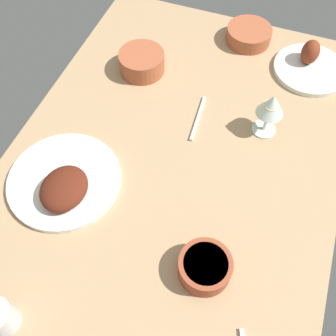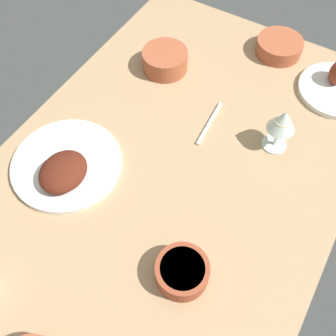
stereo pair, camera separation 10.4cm
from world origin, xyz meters
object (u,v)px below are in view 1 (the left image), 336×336
at_px(plate_far_side, 64,183).
at_px(fork_loose, 198,118).
at_px(bowl_potatoes, 205,267).
at_px(bowl_sauce, 142,62).
at_px(plate_center_main, 310,65).
at_px(bowl_pasta, 249,34).
at_px(wine_glass, 271,107).

relative_size(plate_far_side, fork_loose, 1.75).
bearing_deg(fork_loose, bowl_potatoes, 15.50).
height_order(bowl_sauce, fork_loose, bowl_sauce).
height_order(bowl_potatoes, fork_loose, bowl_potatoes).
distance_m(bowl_sauce, fork_loose, 0.27).
xyz_separation_m(plate_far_side, fork_loose, (-0.34, 0.26, -0.02)).
bearing_deg(bowl_potatoes, plate_far_side, -102.28).
distance_m(plate_center_main, fork_loose, 0.42).
bearing_deg(plate_far_side, plate_center_main, 141.46).
height_order(plate_far_side, fork_loose, plate_far_side).
xyz_separation_m(bowl_potatoes, bowl_sauce, (-0.56, -0.39, 0.00)).
relative_size(plate_far_side, bowl_pasta, 1.99).
height_order(bowl_potatoes, bowl_sauce, bowl_sauce).
bearing_deg(wine_glass, plate_center_main, 164.52).
bearing_deg(plate_center_main, bowl_potatoes, -9.02).
bearing_deg(wine_glass, bowl_pasta, -159.17).
distance_m(bowl_pasta, fork_loose, 0.39).
relative_size(plate_far_side, bowl_sauce, 2.07).
height_order(plate_far_side, bowl_pasta, plate_far_side).
relative_size(plate_far_side, plate_center_main, 1.29).
bearing_deg(plate_far_side, bowl_potatoes, 77.72).
bearing_deg(plate_center_main, bowl_sauce, -69.63).
bearing_deg(wine_glass, plate_far_side, -50.41).
bearing_deg(bowl_sauce, fork_loose, 60.22).
relative_size(bowl_sauce, fork_loose, 0.84).
distance_m(bowl_sauce, bowl_pasta, 0.38).
distance_m(bowl_pasta, wine_glass, 0.39).
relative_size(plate_center_main, fork_loose, 1.36).
bearing_deg(plate_far_side, wine_glass, 129.59).
bearing_deg(wine_glass, bowl_potatoes, -4.75).
bearing_deg(bowl_potatoes, plate_center_main, 170.98).
xyz_separation_m(plate_far_side, plate_center_main, (-0.66, 0.53, -0.00)).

